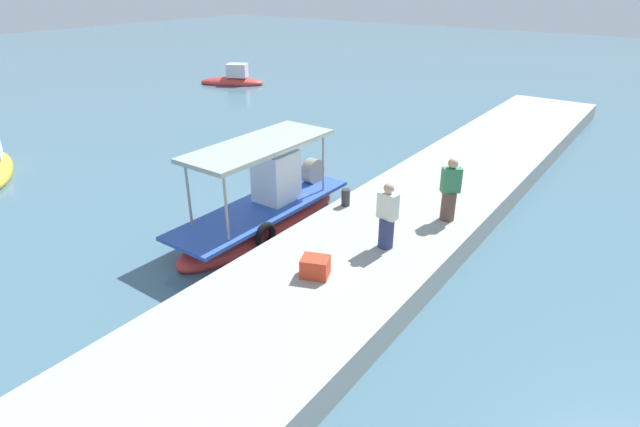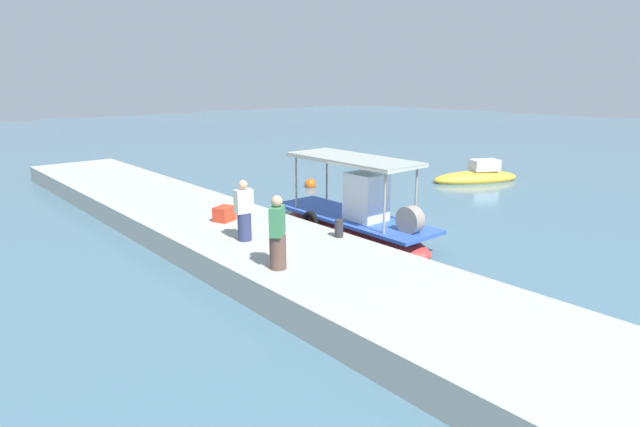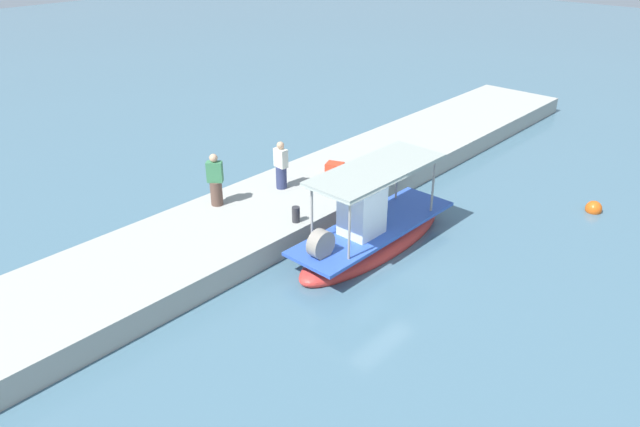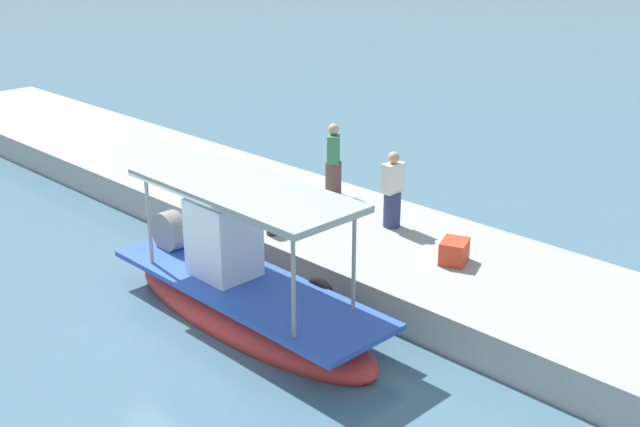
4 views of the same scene
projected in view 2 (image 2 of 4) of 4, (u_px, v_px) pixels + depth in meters
ground_plane at (382, 242)px, 15.91m from camera, size 120.00×120.00×0.00m
dock_quay at (285, 259)px, 13.41m from camera, size 36.00×3.95×0.72m
main_fishing_boat at (354, 223)px, 16.23m from camera, size 6.21×1.94×2.92m
fisherman_near_bollard at (278, 236)px, 11.51m from camera, size 0.54×0.54×1.71m
fisherman_by_crate at (244, 213)px, 13.56m from camera, size 0.39×0.48×1.64m
mooring_bollard at (339, 228)px, 13.97m from camera, size 0.24×0.24×0.49m
cargo_crate at (224, 214)px, 15.56m from camera, size 0.66×0.72×0.44m
marker_buoy at (310, 184)px, 23.98m from camera, size 0.54×0.54×0.54m
moored_boat_near at (476, 177)px, 25.23m from camera, size 3.23×4.60×1.31m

